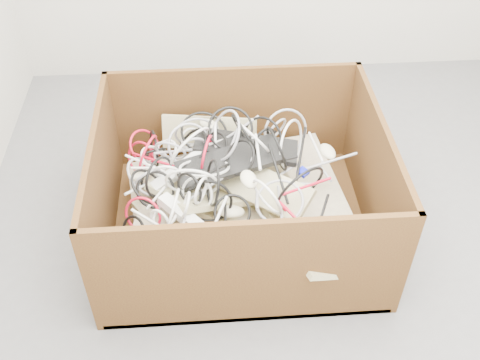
{
  "coord_description": "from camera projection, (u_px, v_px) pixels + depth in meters",
  "views": [
    {
      "loc": [
        -0.38,
        -1.77,
        2.01
      ],
      "look_at": [
        -0.25,
        0.09,
        0.3
      ],
      "focal_mm": 42.67,
      "sensor_mm": 36.0,
      "label": 1
    }
  ],
  "objects": [
    {
      "name": "ground",
      "position": [
        294.0,
        237.0,
        2.68
      ],
      "size": [
        3.0,
        3.0,
        0.0
      ],
      "primitive_type": "plane",
      "color": "#57575A",
      "rests_on": "ground"
    },
    {
      "name": "cardboard_box",
      "position": [
        237.0,
        208.0,
        2.61
      ],
      "size": [
        1.23,
        1.02,
        0.59
      ],
      "color": "#36180D",
      "rests_on": "ground"
    },
    {
      "name": "mice_scatter",
      "position": [
        231.0,
        167.0,
        2.48
      ],
      "size": [
        0.95,
        0.61,
        0.18
      ],
      "color": "beige",
      "rests_on": "keyboard_pile"
    },
    {
      "name": "power_strip_left",
      "position": [
        179.0,
        170.0,
        2.48
      ],
      "size": [
        0.26,
        0.2,
        0.11
      ],
      "primitive_type": "cube",
      "rotation": [
        0.14,
        -0.26,
        0.58
      ],
      "color": "silver",
      "rests_on": "keyboard_pile"
    },
    {
      "name": "power_strip_right",
      "position": [
        185.0,
        217.0,
        2.28
      ],
      "size": [
        0.23,
        0.22,
        0.09
      ],
      "primitive_type": "cube",
      "rotation": [
        -0.1,
        0.17,
        -0.78
      ],
      "color": "silver",
      "rests_on": "keyboard_pile"
    },
    {
      "name": "cable_tangle",
      "position": [
        211.0,
        164.0,
        2.46
      ],
      "size": [
        1.06,
        0.83,
        0.43
      ],
      "color": "silver",
      "rests_on": "keyboard_pile"
    },
    {
      "name": "keyboard_pile",
      "position": [
        237.0,
        186.0,
        2.52
      ],
      "size": [
        0.86,
        0.99,
        0.35
      ],
      "color": "#C3BC89",
      "rests_on": "cardboard_box"
    },
    {
      "name": "vga_plug",
      "position": [
        303.0,
        172.0,
        2.49
      ],
      "size": [
        0.06,
        0.06,
        0.03
      ],
      "primitive_type": "cube",
      "rotation": [
        0.09,
        0.14,
        -0.85
      ],
      "color": "#0B13B1",
      "rests_on": "keyboard_pile"
    }
  ]
}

